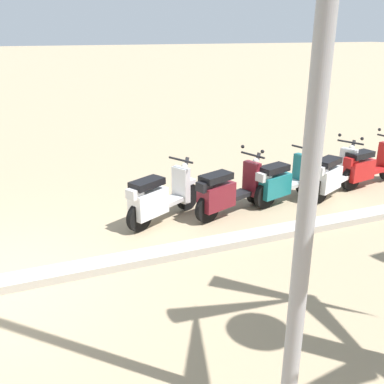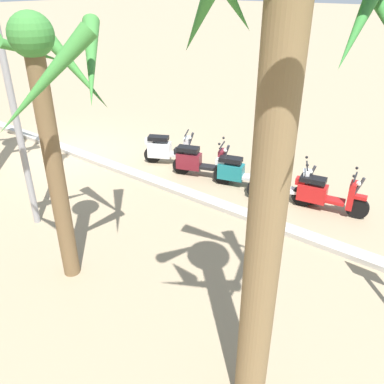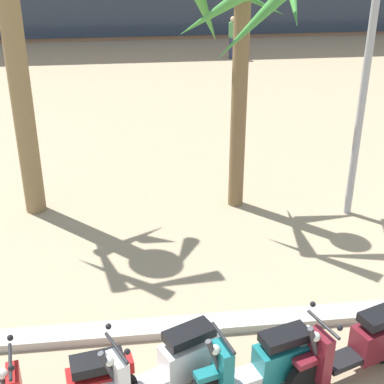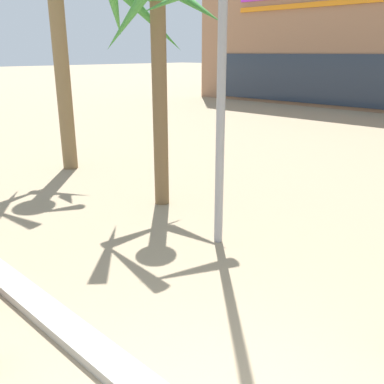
# 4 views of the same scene
# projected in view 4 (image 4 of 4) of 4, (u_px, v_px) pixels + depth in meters

# --- Properties ---
(palm_tree_mid_walkway) EXTENTS (2.42, 2.39, 4.60)m
(palm_tree_mid_walkway) POSITION_uv_depth(u_px,v_px,m) (157.00, 30.00, 8.08)
(palm_tree_mid_walkway) COLOR brown
(palm_tree_mid_walkway) RESTS_ON ground
(palm_tree_by_mall_entrance) EXTENTS (2.20, 2.30, 5.87)m
(palm_tree_by_mall_entrance) POSITION_uv_depth(u_px,v_px,m) (56.00, 1.00, 10.62)
(palm_tree_by_mall_entrance) COLOR olive
(palm_tree_by_mall_entrance) RESTS_ON ground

